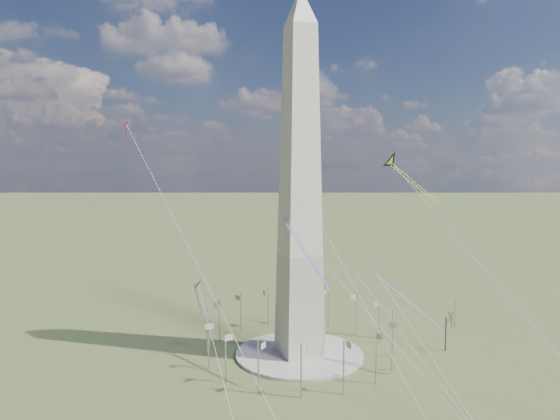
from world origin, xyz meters
name	(u,v)px	position (x,y,z in m)	size (l,w,h in m)	color
ground	(299,355)	(0.00, 0.00, 0.00)	(2000.00, 2000.00, 0.00)	#4C5F2F
plaza	(299,354)	(0.00, 0.00, 0.40)	(36.00, 36.00, 0.80)	beige
washington_monument	(300,186)	(0.00, 0.00, 47.95)	(15.56, 15.56, 100.00)	#A6A18B
flagpole_ring	(299,330)	(0.00, 0.00, 7.27)	(54.40, 54.40, 13.00)	#B2B5B9
tree_near	(446,315)	(40.83, -12.11, 10.71)	(8.58, 8.58, 15.01)	#46352A
kite_delta_black	(393,164)	(37.17, 10.60, 53.96)	(12.30, 19.96, 16.47)	black
kite_diamond_purple	(198,288)	(-26.89, 8.20, 19.98)	(2.64, 3.50, 10.20)	#3A1769
kite_streamer_left	(398,291)	(20.28, -17.59, 20.74)	(10.50, 16.22, 12.57)	#E82452
kite_streamer_mid	(299,243)	(-4.80, -10.97, 34.00)	(3.69, 22.12, 15.19)	#E82452
kite_streamer_right	(378,289)	(28.60, 4.71, 15.30)	(17.00, 13.90, 14.25)	#E82452
kite_small_red	(126,125)	(-42.36, 41.04, 66.24)	(1.12, 1.88, 4.45)	red
kite_small_white	(283,153)	(14.69, 50.36, 58.06)	(1.58, 2.33, 4.91)	white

